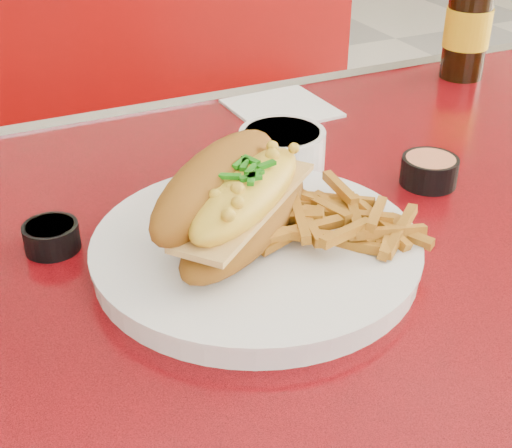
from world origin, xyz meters
name	(u,v)px	position (x,y,z in m)	size (l,w,h in m)	color
diner_table	(343,350)	(0.00, 0.00, 0.61)	(1.23, 0.83, 0.77)	red
booth_bench_far	(146,242)	(0.00, 0.81, 0.29)	(1.20, 0.51, 0.90)	maroon
dinner_plate	(256,249)	(-0.11, -0.01, 0.78)	(0.32, 0.32, 0.02)	white
mac_hoagie	(236,199)	(-0.13, 0.00, 0.83)	(0.23, 0.22, 0.10)	#8E5616
fries_pile	(335,218)	(-0.04, -0.03, 0.81)	(0.12, 0.11, 0.04)	orange
fork	(253,229)	(-0.11, 0.01, 0.79)	(0.09, 0.15, 0.00)	#BBBBBF
gravy_ramekin	(282,152)	(-0.01, 0.14, 0.80)	(0.12, 0.12, 0.05)	white
sauce_cup_left	(51,236)	(-0.28, 0.09, 0.78)	(0.06, 0.06, 0.03)	black
sauce_cup_right	(429,170)	(0.13, 0.05, 0.79)	(0.07, 0.07, 0.03)	black
beer_bottle	(470,11)	(0.39, 0.32, 0.87)	(0.07, 0.07, 0.27)	black
paper_napkin	(281,108)	(0.08, 0.32, 0.77)	(0.13, 0.13, 0.00)	white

